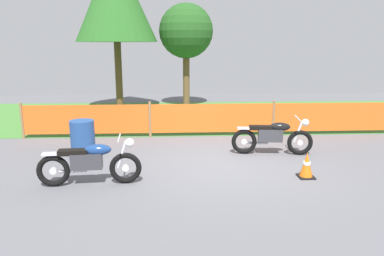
# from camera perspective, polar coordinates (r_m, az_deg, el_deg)

# --- Properties ---
(ground) EXTENTS (24.00, 24.00, 0.02)m
(ground) POSITION_cam_1_polar(r_m,az_deg,el_deg) (8.37, 5.06, -5.73)
(ground) COLOR #5B5B60
(grass_verge) EXTENTS (24.00, 6.44, 0.01)m
(grass_verge) POSITION_cam_1_polar(r_m,az_deg,el_deg) (13.99, 1.76, 1.99)
(grass_verge) COLOR #427A33
(grass_verge) RESTS_ON ground
(barrier_fence) EXTENTS (11.05, 0.08, 1.05)m
(barrier_fence) POSITION_cam_1_polar(r_m,az_deg,el_deg) (10.74, 3.19, 1.54)
(barrier_fence) COLOR olive
(barrier_fence) RESTS_ON ground
(tree_near_left) EXTENTS (2.25, 2.25, 4.33)m
(tree_near_left) POSITION_cam_1_polar(r_m,az_deg,el_deg) (15.64, -0.93, 14.83)
(tree_near_left) COLOR brown
(tree_near_left) RESTS_ON ground
(motorcycle_lead) EXTENTS (1.99, 0.58, 0.94)m
(motorcycle_lead) POSITION_cam_1_polar(r_m,az_deg,el_deg) (7.29, -15.66, -5.18)
(motorcycle_lead) COLOR black
(motorcycle_lead) RESTS_ON ground
(motorcycle_trailing) EXTENTS (1.98, 0.61, 0.94)m
(motorcycle_trailing) POSITION_cam_1_polar(r_m,az_deg,el_deg) (9.18, 12.51, -1.29)
(motorcycle_trailing) COLOR black
(motorcycle_trailing) RESTS_ON ground
(traffic_cone) EXTENTS (0.32, 0.32, 0.53)m
(traffic_cone) POSITION_cam_1_polar(r_m,az_deg,el_deg) (7.82, 17.49, -5.57)
(traffic_cone) COLOR black
(traffic_cone) RESTS_ON ground
(spare_drum) EXTENTS (0.58, 0.58, 0.88)m
(spare_drum) POSITION_cam_1_polar(r_m,az_deg,el_deg) (9.23, -16.73, -1.56)
(spare_drum) COLOR navy
(spare_drum) RESTS_ON ground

